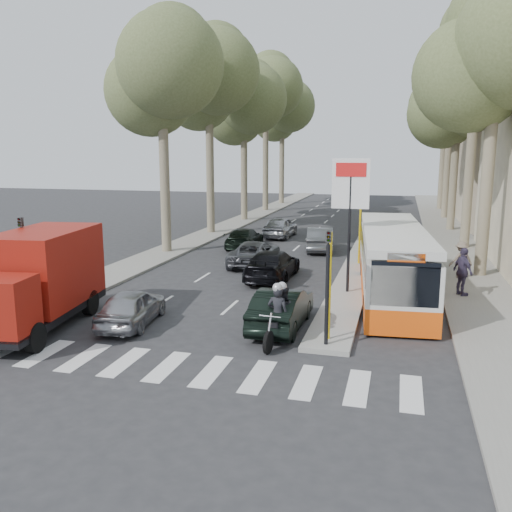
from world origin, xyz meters
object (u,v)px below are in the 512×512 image
(silver_hatchback, at_px, (132,307))
(red_truck, at_px, (38,278))
(city_bus, at_px, (392,260))
(dark_hatchback, at_px, (282,308))
(motorcycle, at_px, (280,315))

(silver_hatchback, relative_size, red_truck, 0.59)
(silver_hatchback, height_order, red_truck, red_truck)
(silver_hatchback, distance_m, city_bus, 10.56)
(silver_hatchback, height_order, dark_hatchback, dark_hatchback)
(dark_hatchback, distance_m, motorcycle, 1.42)
(city_bus, relative_size, motorcycle, 4.83)
(dark_hatchback, height_order, city_bus, city_bus)
(dark_hatchback, relative_size, red_truck, 0.66)
(city_bus, bearing_deg, red_truck, -152.25)
(red_truck, bearing_deg, silver_hatchback, 12.77)
(dark_hatchback, height_order, red_truck, red_truck)
(motorcycle, bearing_deg, dark_hatchback, 105.88)
(silver_hatchback, bearing_deg, motorcycle, 169.06)
(silver_hatchback, bearing_deg, dark_hatchback, -175.45)
(silver_hatchback, distance_m, red_truck, 3.21)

